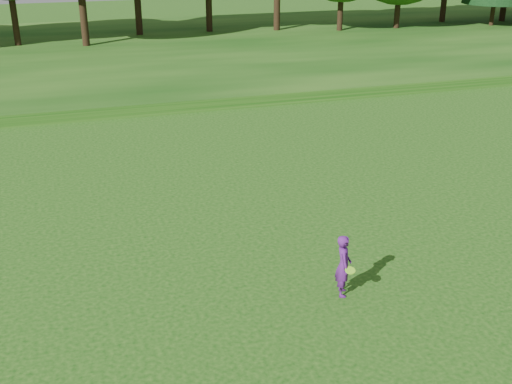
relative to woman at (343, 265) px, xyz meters
name	(u,v)px	position (x,y,z in m)	size (l,w,h in m)	color
ground	(207,359)	(-3.85, -1.54, -0.81)	(140.00, 140.00, 0.00)	#0F410C
berm	(90,55)	(-3.85, 32.46, -0.51)	(130.00, 30.00, 0.60)	#0F410C
walking_path	(111,113)	(-3.85, 18.46, -0.79)	(130.00, 1.60, 0.04)	gray
woman	(343,265)	(0.00, 0.00, 0.00)	(0.56, 0.78, 1.63)	#591974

